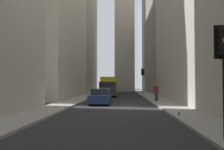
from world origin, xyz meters
TOP-DOWN VIEW (x-y plane):
  - ground_plane at (0.00, 0.00)m, footprint 135.00×135.00m
  - sidewalk_right at (0.00, 4.50)m, footprint 90.00×2.20m
  - sidewalk_left at (0.00, -4.50)m, footprint 90.00×2.20m
  - building_left_far at (28.02, -10.59)m, footprint 16.90×10.50m
  - building_right_far at (30.17, 10.59)m, footprint 17.55×10.50m
  - church_spire at (36.41, -1.01)m, footprint 4.93×4.93m
  - delivery_truck at (15.02, 1.40)m, footprint 6.46×2.25m
  - sedan_navy at (1.64, 1.40)m, footprint 4.30×1.78m
  - traffic_light_foreground at (-12.97, -3.87)m, footprint 0.43×0.52m
  - traffic_light_midblock at (19.50, -3.87)m, footprint 0.43×0.52m
  - pedestrian at (3.99, -3.98)m, footprint 0.26×0.44m
  - discarded_bottle at (-7.20, -3.72)m, footprint 0.07×0.07m

SIDE VIEW (x-z plane):
  - ground_plane at x=0.00m, z-range 0.00..0.00m
  - sidewalk_right at x=0.00m, z-range 0.00..0.14m
  - sidewalk_left at x=0.00m, z-range 0.00..0.14m
  - discarded_bottle at x=-7.20m, z-range 0.11..0.38m
  - sedan_navy at x=1.64m, z-range -0.04..1.37m
  - pedestrian at x=3.99m, z-range 0.22..1.96m
  - delivery_truck at x=15.02m, z-range 0.04..2.88m
  - traffic_light_foreground at x=-12.97m, z-range 0.99..4.64m
  - traffic_light_midblock at x=19.50m, z-range 1.13..5.32m
  - building_right_far at x=30.17m, z-range 0.01..28.65m
  - building_left_far at x=28.02m, z-range 0.01..31.47m
  - church_spire at x=36.41m, z-range 0.73..35.44m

